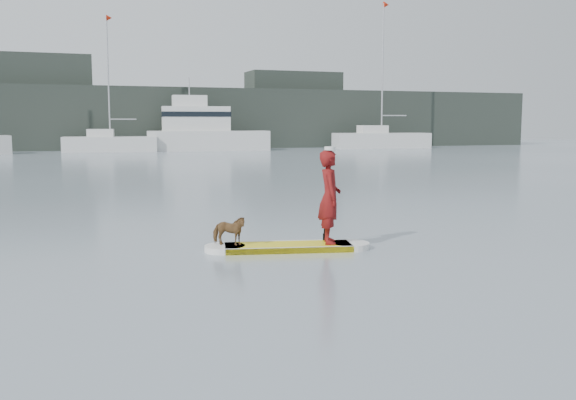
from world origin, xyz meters
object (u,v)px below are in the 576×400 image
object	(u,v)px
paddleboard	(288,247)
paddler	(330,197)
motor_yacht_a	(203,130)
dog	(229,231)
sailboat_d	(110,142)
sailboat_f	(381,139)

from	to	relation	value
paddleboard	paddler	distance (m)	1.29
motor_yacht_a	dog	bearing A→B (deg)	-94.43
dog	motor_yacht_a	bearing A→B (deg)	19.30
paddleboard	dog	xyz separation A→B (m)	(-1.14, 0.25, 0.35)
paddleboard	motor_yacht_a	world-z (taller)	motor_yacht_a
paddleboard	paddler	world-z (taller)	paddler
paddler	motor_yacht_a	world-z (taller)	motor_yacht_a
sailboat_d	motor_yacht_a	xyz separation A→B (m)	(8.36, -0.02, 1.03)
paddler	dog	xyz separation A→B (m)	(-1.95, 0.43, -0.64)
sailboat_f	dog	bearing A→B (deg)	-113.70
dog	motor_yacht_a	world-z (taller)	motor_yacht_a
sailboat_d	motor_yacht_a	world-z (taller)	sailboat_d
sailboat_d	sailboat_f	world-z (taller)	sailboat_f
paddler	sailboat_d	size ratio (longest dim) A/B	0.16
sailboat_f	motor_yacht_a	world-z (taller)	sailboat_f
motor_yacht_a	paddleboard	bearing A→B (deg)	-93.03
paddleboard	sailboat_f	bearing A→B (deg)	72.96
paddleboard	sailboat_f	distance (m)	53.52
paddler	sailboat_d	distance (m)	47.30
paddler	sailboat_f	size ratio (longest dim) A/B	0.13
motor_yacht_a	sailboat_d	bearing A→B (deg)	-173.30
dog	sailboat_f	size ratio (longest dim) A/B	0.05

